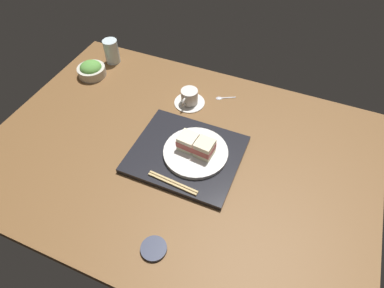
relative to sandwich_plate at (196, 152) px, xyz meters
The scene contains 11 objects.
ground_plane 8.09cm from the sandwich_plate, behind, with size 140.00×100.00×3.00cm, color brown.
serving_tray 3.95cm from the sandwich_plate, 163.38° to the right, with size 38.27×32.58×1.98cm, color black.
sandwich_plate is the anchor object (origin of this frame).
sandwich_near 4.83cm from the sandwich_plate, behind, with size 7.05×6.65×5.61cm.
sandwich_far 4.97cm from the sandwich_plate, ahead, with size 6.75×6.68×5.98cm.
salad_bowl 66.70cm from the sandwich_plate, 157.37° to the left, with size 12.43×12.43×6.75cm.
chopsticks_pair 15.05cm from the sandwich_plate, 97.89° to the right, with size 18.19×3.06×0.70cm.
coffee_cup 28.79cm from the sandwich_plate, 117.95° to the left, with size 12.75×12.75×6.56cm.
drinking_glass 70.04cm from the sandwich_plate, 146.62° to the left, with size 6.65×6.65×11.01cm, color silver.
small_sauce_dish 36.80cm from the sandwich_plate, 86.88° to the right, with size 7.74×7.74×1.16cm, color #33384C.
teaspoon 33.65cm from the sandwich_plate, 93.62° to the left, with size 8.19×5.09×0.80cm.
Camera 1 is at (34.09, -67.54, 91.69)cm, focal length 30.42 mm.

